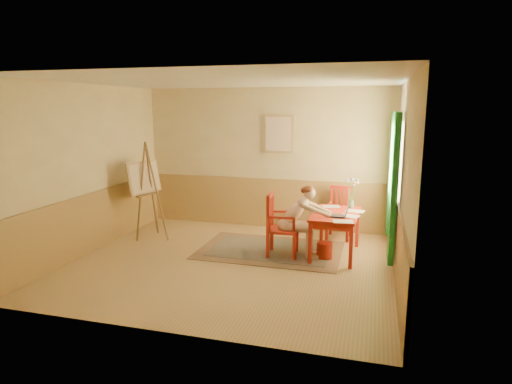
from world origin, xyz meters
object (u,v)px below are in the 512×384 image
(figure, at_px, (299,218))
(laptop, at_px, (339,214))
(chair_left, at_px, (280,225))
(chair_back, at_px, (340,213))
(table, at_px, (336,218))
(easel, at_px, (146,181))

(figure, distance_m, laptop, 0.65)
(chair_left, relative_size, chair_back, 1.08)
(chair_back, xyz_separation_m, figure, (-0.55, -1.27, 0.17))
(chair_left, height_order, chair_back, chair_left)
(figure, bearing_deg, chair_left, -176.03)
(table, height_order, chair_back, chair_back)
(table, xyz_separation_m, easel, (-3.51, 0.11, 0.44))
(laptop, distance_m, easel, 3.61)
(chair_back, height_order, easel, easel)
(figure, bearing_deg, table, 22.73)
(table, height_order, chair_left, chair_left)
(chair_back, bearing_deg, figure, -113.52)
(chair_left, relative_size, laptop, 2.84)
(table, bearing_deg, chair_back, 90.68)
(laptop, bearing_deg, table, 108.89)
(laptop, xyz_separation_m, easel, (-3.58, 0.33, 0.31))
(chair_left, distance_m, chair_back, 1.56)
(easel, bearing_deg, chair_left, -7.92)
(table, relative_size, easel, 0.68)
(easel, bearing_deg, chair_back, 14.89)
(chair_left, bearing_deg, chair_back, 56.15)
(chair_back, distance_m, laptop, 1.29)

